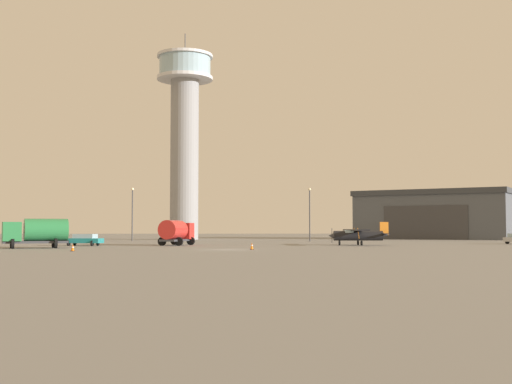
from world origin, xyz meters
TOP-DOWN VIEW (x-y plane):
  - ground_plane at (0.00, 0.00)m, footprint 400.00×400.00m
  - control_tower at (-8.27, 57.66)m, footprint 10.21×10.21m
  - hangar at (40.73, 64.80)m, footprint 34.83×32.00m
  - airplane_black at (15.60, 15.82)m, footprint 7.42×9.43m
  - truck_fuel_tanker_red at (-6.29, 16.14)m, footprint 4.22×6.16m
  - truck_fuel_tanker_green at (-19.65, 5.43)m, footprint 6.77×4.53m
  - car_teal at (-16.86, 14.74)m, footprint 4.65×2.86m
  - light_post_west at (12.70, 41.26)m, footprint 0.44×0.44m
  - light_post_east at (-15.66, 44.35)m, footprint 0.44×0.44m
  - traffic_cone_near_left at (-13.78, -3.81)m, footprint 0.36×0.36m
  - traffic_cone_near_right at (2.25, -0.19)m, footprint 0.36×0.36m

SIDE VIEW (x-z plane):
  - ground_plane at x=0.00m, z-range 0.00..0.00m
  - traffic_cone_near_left at x=-13.78m, z-range 0.00..0.60m
  - traffic_cone_near_right at x=2.25m, z-range 0.00..0.69m
  - car_teal at x=-16.86m, z-range 0.06..1.43m
  - airplane_black at x=15.60m, z-range -0.09..2.70m
  - truck_fuel_tanker_red at x=-6.29m, z-range 0.18..3.17m
  - truck_fuel_tanker_green at x=-19.65m, z-range 0.18..3.20m
  - hangar at x=40.73m, z-range 0.02..9.27m
  - light_post_west at x=12.70m, z-range 0.82..9.28m
  - light_post_east at x=-15.66m, z-range 0.83..9.43m
  - control_tower at x=-8.27m, z-range 1.70..39.62m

